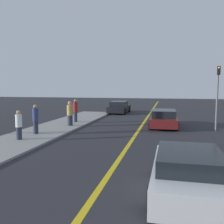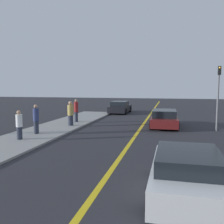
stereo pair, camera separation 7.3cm
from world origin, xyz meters
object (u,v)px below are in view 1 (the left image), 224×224
object	(u,v)px
car_far_distant	(119,107)
pedestrian_far_standing	(70,113)
pedestrian_near_curb	(19,125)
pedestrian_mid_group	(36,119)
traffic_light	(217,92)
car_near_right_lane	(188,172)
pedestrian_by_sign	(75,111)
car_ahead_center	(164,119)

from	to	relation	value
car_far_distant	pedestrian_far_standing	distance (m)	10.07
pedestrian_far_standing	car_far_distant	bearing A→B (deg)	80.39
pedestrian_far_standing	pedestrian_near_curb	bearing A→B (deg)	-99.34
pedestrian_near_curb	pedestrian_far_standing	world-z (taller)	pedestrian_far_standing
pedestrian_near_curb	pedestrian_far_standing	size ratio (longest dim) A/B	0.88
pedestrian_mid_group	traffic_light	xyz separation A→B (m)	(10.78, 3.88, 1.59)
car_near_right_lane	car_far_distant	size ratio (longest dim) A/B	0.96
car_near_right_lane	traffic_light	world-z (taller)	traffic_light
traffic_light	pedestrian_by_sign	bearing A→B (deg)	172.51
car_ahead_center	pedestrian_far_standing	distance (m)	6.79
pedestrian_by_sign	pedestrian_mid_group	bearing A→B (deg)	-95.59
pedestrian_near_curb	pedestrian_far_standing	distance (m)	5.13
pedestrian_mid_group	pedestrian_far_standing	bearing A→B (deg)	76.81
pedestrian_mid_group	car_near_right_lane	bearing A→B (deg)	-38.17
car_far_distant	pedestrian_far_standing	bearing A→B (deg)	-98.57
pedestrian_far_standing	traffic_light	distance (m)	10.12
car_near_right_lane	pedestrian_mid_group	xyz separation A→B (m)	(-8.26, 6.49, 0.37)
car_ahead_center	pedestrian_mid_group	world-z (taller)	pedestrian_mid_group
car_near_right_lane	traffic_light	bearing A→B (deg)	76.80
car_far_distant	pedestrian_near_curb	world-z (taller)	pedestrian_near_curb
car_near_right_lane	car_ahead_center	size ratio (longest dim) A/B	0.94
car_far_distant	pedestrian_mid_group	xyz separation A→B (m)	(-2.48, -13.32, 0.35)
car_far_distant	pedestrian_by_sign	world-z (taller)	pedestrian_by_sign
car_ahead_center	car_near_right_lane	bearing A→B (deg)	-86.66
pedestrian_far_standing	pedestrian_by_sign	xyz separation A→B (m)	(-0.29, 1.83, 0.03)
car_near_right_lane	pedestrian_mid_group	bearing A→B (deg)	142.27
pedestrian_far_standing	traffic_light	xyz separation A→B (m)	(9.98, 0.48, 1.60)
car_far_distant	pedestrian_mid_group	distance (m)	13.56
pedestrian_near_curb	pedestrian_by_sign	world-z (taller)	pedestrian_by_sign
pedestrian_by_sign	car_ahead_center	bearing A→B (deg)	-2.50
car_ahead_center	pedestrian_far_standing	size ratio (longest dim) A/B	2.48
traffic_light	pedestrian_near_curb	bearing A→B (deg)	-152.88
pedestrian_mid_group	pedestrian_by_sign	bearing A→B (deg)	84.41
pedestrian_far_standing	car_ahead_center	bearing A→B (deg)	13.02
car_near_right_lane	car_far_distant	bearing A→B (deg)	106.71
pedestrian_near_curb	pedestrian_far_standing	bearing A→B (deg)	80.66
pedestrian_near_curb	pedestrian_mid_group	world-z (taller)	pedestrian_mid_group
car_far_distant	traffic_light	bearing A→B (deg)	-47.65
pedestrian_far_standing	pedestrian_by_sign	world-z (taller)	pedestrian_by_sign
car_ahead_center	pedestrian_near_curb	world-z (taller)	pedestrian_near_curb
pedestrian_by_sign	traffic_light	world-z (taller)	traffic_light
pedestrian_mid_group	traffic_light	bearing A→B (deg)	19.79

